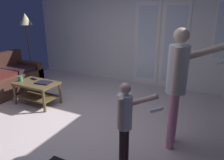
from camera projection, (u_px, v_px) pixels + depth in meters
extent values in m
cube|color=#C2B0B1|center=(73.00, 127.00, 3.44)|extent=(5.85, 5.31, 0.02)
cube|color=silver|center=(133.00, 28.00, 5.22)|extent=(5.85, 0.06, 2.83)
cube|color=white|center=(147.00, 46.00, 5.15)|extent=(0.62, 0.02, 2.07)
cube|color=silver|center=(146.00, 44.00, 5.12)|extent=(0.46, 0.01, 1.77)
cube|color=white|center=(174.00, 48.00, 4.86)|extent=(0.62, 0.02, 2.07)
cube|color=silver|center=(174.00, 45.00, 4.83)|extent=(0.46, 0.01, 1.77)
cube|color=#40281F|center=(0.00, 86.00, 4.65)|extent=(0.88, 1.85, 0.45)
cube|color=#40281F|center=(29.00, 73.00, 5.34)|extent=(0.88, 0.16, 0.61)
cube|color=black|center=(18.00, 69.00, 4.99)|extent=(0.65, 0.47, 0.09)
cube|color=brown|center=(36.00, 83.00, 4.15)|extent=(0.86, 0.52, 0.04)
cube|color=brown|center=(38.00, 96.00, 4.23)|extent=(0.78, 0.44, 0.02)
cylinder|color=brown|center=(15.00, 95.00, 4.20)|extent=(0.05, 0.05, 0.42)
cylinder|color=brown|center=(44.00, 102.00, 3.86)|extent=(0.05, 0.05, 0.42)
cylinder|color=brown|center=(32.00, 88.00, 4.58)|extent=(0.05, 0.05, 0.42)
cylinder|color=brown|center=(60.00, 94.00, 4.24)|extent=(0.05, 0.05, 0.42)
cylinder|color=pink|center=(172.00, 122.00, 2.78)|extent=(0.11, 0.11, 0.80)
cylinder|color=pink|center=(173.00, 116.00, 2.93)|extent=(0.11, 0.11, 0.80)
cylinder|color=silver|center=(178.00, 70.00, 2.63)|extent=(0.26, 0.26, 0.62)
sphere|color=beige|center=(181.00, 36.00, 2.50)|extent=(0.19, 0.19, 0.19)
cylinder|color=beige|center=(176.00, 70.00, 2.47)|extent=(0.09, 0.09, 0.55)
cylinder|color=beige|center=(202.00, 53.00, 2.62)|extent=(0.55, 0.12, 0.29)
cube|color=white|center=(223.00, 62.00, 2.55)|extent=(0.14, 0.05, 0.08)
cylinder|color=#2C1D1F|center=(122.00, 150.00, 2.43)|extent=(0.07, 0.07, 0.53)
cylinder|color=#2C1D1F|center=(126.00, 145.00, 2.53)|extent=(0.07, 0.07, 0.53)
cylinder|color=silver|center=(125.00, 112.00, 2.33)|extent=(0.17, 0.17, 0.41)
sphere|color=#D2A495|center=(125.00, 88.00, 2.24)|extent=(0.13, 0.13, 0.13)
cylinder|color=#D2A495|center=(121.00, 114.00, 2.23)|extent=(0.06, 0.06, 0.37)
cylinder|color=#D2A495|center=(143.00, 100.00, 2.32)|extent=(0.36, 0.06, 0.22)
cube|color=white|center=(157.00, 110.00, 2.28)|extent=(0.14, 0.04, 0.09)
cylinder|color=#35252B|center=(33.00, 78.00, 5.92)|extent=(0.26, 0.26, 0.02)
cylinder|color=brown|center=(29.00, 52.00, 5.68)|extent=(0.03, 0.03, 1.51)
cone|color=#C6BA91|center=(25.00, 19.00, 5.41)|extent=(0.36, 0.36, 0.29)
cube|color=black|center=(44.00, 82.00, 4.10)|extent=(0.33, 0.26, 0.02)
cylinder|color=#30854D|center=(20.00, 78.00, 4.21)|extent=(0.08, 0.08, 0.11)
cube|color=black|center=(34.00, 79.00, 4.32)|extent=(0.18, 0.08, 0.02)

